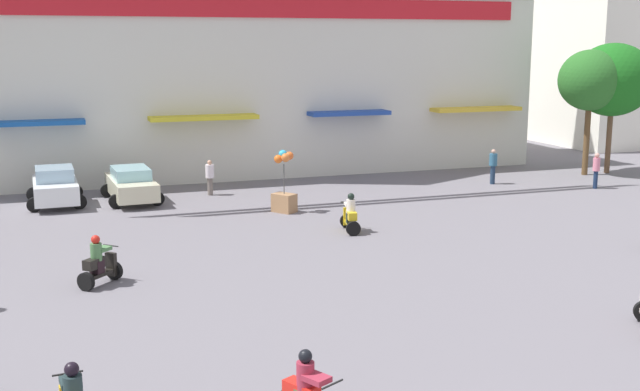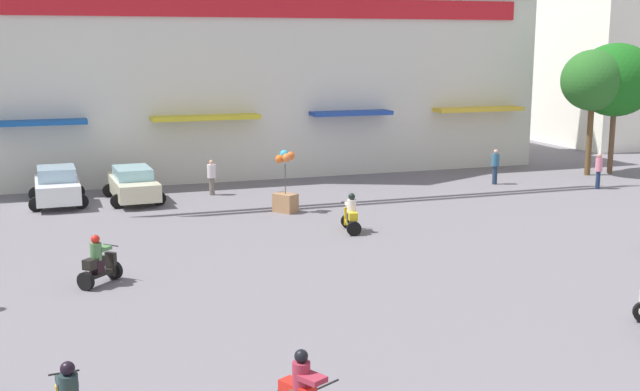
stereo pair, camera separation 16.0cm
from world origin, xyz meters
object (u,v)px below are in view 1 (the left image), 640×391
object	(u,v)px
plaza_tree_3	(613,80)
parked_car_0	(55,186)
scooter_rider_6	(99,264)
pedestrian_0	(596,168)
parked_car_1	(131,184)
balloon_vendor_cart	(284,189)
plaza_tree_1	(590,81)
pedestrian_1	(493,164)
scooter_rider_7	(350,216)
pedestrian_3	(210,176)

from	to	relation	value
plaza_tree_3	parked_car_0	size ratio (longest dim) A/B	1.73
scooter_rider_6	pedestrian_0	distance (m)	24.16
parked_car_1	scooter_rider_6	size ratio (longest dim) A/B	2.93
plaza_tree_3	scooter_rider_6	size ratio (longest dim) A/B	4.55
plaza_tree_3	balloon_vendor_cart	xyz separation A→B (m)	(-18.69, -3.76, -3.89)
plaza_tree_1	pedestrian_1	world-z (taller)	plaza_tree_1
plaza_tree_1	plaza_tree_3	world-z (taller)	plaza_tree_3
plaza_tree_1	scooter_rider_6	xyz separation A→B (m)	(-24.89, -11.26, -4.19)
scooter_rider_6	scooter_rider_7	bearing A→B (deg)	21.90
scooter_rider_7	pedestrian_3	distance (m)	9.18
pedestrian_1	pedestrian_3	world-z (taller)	pedestrian_1
plaza_tree_3	scooter_rider_7	size ratio (longest dim) A/B	4.63
scooter_rider_6	pedestrian_3	xyz separation A→B (m)	(5.58, 12.13, 0.28)
pedestrian_1	parked_car_0	bearing A→B (deg)	175.34
plaza_tree_1	balloon_vendor_cart	bearing A→B (deg)	-168.07
balloon_vendor_cart	pedestrian_0	bearing A→B (deg)	0.76
plaza_tree_3	balloon_vendor_cart	bearing A→B (deg)	-168.64
balloon_vendor_cart	plaza_tree_1	bearing A→B (deg)	11.93
pedestrian_0	balloon_vendor_cart	distance (m)	15.18
pedestrian_3	balloon_vendor_cart	bearing A→B (deg)	-65.09
parked_car_1	pedestrian_0	xyz separation A→B (m)	(20.74, -4.02, 0.22)
parked_car_0	pedestrian_1	xyz separation A→B (m)	(19.94, -1.63, 0.15)
scooter_rider_7	pedestrian_1	xyz separation A→B (m)	(10.03, 6.86, 0.36)
scooter_rider_6	scooter_rider_7	world-z (taller)	scooter_rider_6
scooter_rider_6	pedestrian_3	size ratio (longest dim) A/B	0.93
pedestrian_3	balloon_vendor_cart	size ratio (longest dim) A/B	0.63
parked_car_0	scooter_rider_6	size ratio (longest dim) A/B	2.63
pedestrian_1	scooter_rider_6	bearing A→B (deg)	-151.14
pedestrian_3	balloon_vendor_cart	xyz separation A→B (m)	(2.10, -4.51, 0.04)
pedestrian_1	pedestrian_0	bearing A→B (deg)	-34.18
parked_car_1	pedestrian_3	distance (m)	3.47
plaza_tree_1	pedestrian_0	world-z (taller)	plaza_tree_1
plaza_tree_3	scooter_rider_7	distance (m)	19.54
plaza_tree_1	scooter_rider_6	size ratio (longest dim) A/B	4.33
plaza_tree_1	balloon_vendor_cart	size ratio (longest dim) A/B	2.55
plaza_tree_3	scooter_rider_7	world-z (taller)	plaza_tree_3
plaza_tree_1	balloon_vendor_cart	distance (m)	18.02
scooter_rider_6	scooter_rider_7	distance (m)	9.64
plaza_tree_3	parked_car_0	bearing A→B (deg)	178.51
parked_car_0	plaza_tree_3	bearing A→B (deg)	-1.49
plaza_tree_1	pedestrian_0	xyz separation A→B (m)	(-2.04, -3.44, -3.83)
parked_car_1	plaza_tree_3	bearing A→B (deg)	-1.11
scooter_rider_7	pedestrian_1	world-z (taller)	pedestrian_1
pedestrian_0	scooter_rider_6	bearing A→B (deg)	-161.11
plaza_tree_3	parked_car_0	xyz separation A→B (m)	(-27.33, 0.71, -4.01)
plaza_tree_1	scooter_rider_6	bearing A→B (deg)	-155.67
plaza_tree_3	parked_car_1	world-z (taller)	plaza_tree_3
parked_car_1	pedestrian_1	distance (m)	16.91
plaza_tree_3	parked_car_0	distance (m)	27.63
pedestrian_1	pedestrian_3	xyz separation A→B (m)	(-13.40, 1.67, -0.07)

